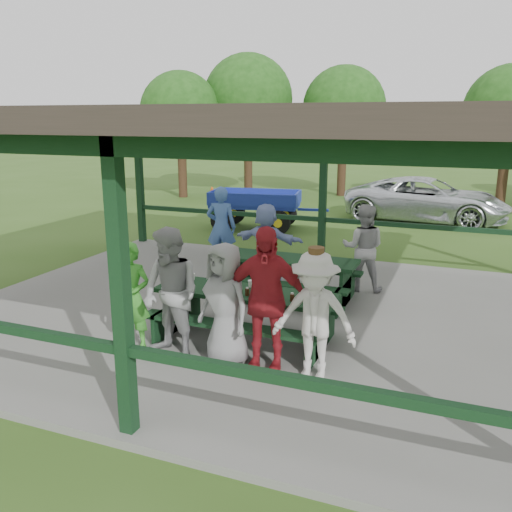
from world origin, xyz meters
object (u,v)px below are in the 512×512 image
at_px(picnic_table_near, 245,309).
at_px(spectator_blue, 221,227).
at_px(pickup_truck, 427,200).
at_px(farm_trailer, 255,209).
at_px(contestant_white_fedora, 314,316).
at_px(contestant_green, 132,297).
at_px(contestant_grey_left, 171,294).
at_px(spectator_grey, 363,248).
at_px(spectator_lblue, 266,242).
at_px(contestant_grey_mid, 225,304).
at_px(picnic_table_far, 288,273).
at_px(contestant_red, 265,300).

relative_size(picnic_table_near, spectator_blue, 1.49).
bearing_deg(pickup_truck, farm_trailer, 129.06).
height_order(contestant_white_fedora, farm_trailer, contestant_white_fedora).
xyz_separation_m(contestant_green, pickup_truck, (2.93, 11.98, -0.16)).
xyz_separation_m(contestant_white_fedora, farm_trailer, (-4.27, 8.79, -0.31)).
height_order(contestant_grey_left, pickup_truck, contestant_grey_left).
bearing_deg(spectator_blue, spectator_grey, 158.72).
bearing_deg(spectator_lblue, pickup_truck, -100.47).
height_order(spectator_blue, spectator_grey, spectator_blue).
relative_size(contestant_grey_mid, spectator_grey, 1.00).
xyz_separation_m(picnic_table_far, contestant_grey_left, (-0.67, -2.87, 0.42)).
bearing_deg(contestant_grey_left, picnic_table_far, 94.16).
xyz_separation_m(contestant_grey_left, farm_trailer, (-2.35, 8.88, -0.38)).
xyz_separation_m(contestant_green, spectator_lblue, (0.57, 3.72, 0.02)).
height_order(contestant_green, contestant_red, contestant_red).
xyz_separation_m(contestant_grey_left, pickup_truck, (2.28, 12.03, -0.29)).
bearing_deg(contestant_grey_mid, contestant_white_fedora, 20.08).
bearing_deg(pickup_truck, picnic_table_far, 174.87).
height_order(picnic_table_far, contestant_grey_mid, contestant_grey_mid).
distance_m(contestant_red, farm_trailer, 9.50).
xyz_separation_m(contestant_green, contestant_white_fedora, (2.58, 0.05, 0.06)).
relative_size(contestant_white_fedora, spectator_grey, 1.03).
height_order(contestant_grey_mid, spectator_lblue, contestant_grey_mid).
distance_m(pickup_truck, farm_trailer, 5.59).
distance_m(spectator_blue, pickup_truck, 8.47).
height_order(picnic_table_far, farm_trailer, farm_trailer).
height_order(contestant_white_fedora, spectator_grey, contestant_white_fedora).
distance_m(contestant_grey_left, farm_trailer, 9.19).
bearing_deg(picnic_table_near, picnic_table_far, 90.60).
height_order(contestant_grey_left, spectator_grey, contestant_grey_left).
relative_size(picnic_table_far, contestant_red, 1.29).
bearing_deg(picnic_table_near, contestant_grey_left, -128.31).
bearing_deg(pickup_truck, picnic_table_near, 176.74).
relative_size(contestant_green, spectator_blue, 0.87).
xyz_separation_m(contestant_grey_mid, spectator_lblue, (-0.82, 3.69, -0.04)).
relative_size(contestant_red, spectator_blue, 1.08).
xyz_separation_m(spectator_grey, pickup_truck, (0.48, 8.16, -0.21)).
bearing_deg(contestant_white_fedora, contestant_grey_mid, -179.04).
height_order(picnic_table_far, contestant_grey_left, contestant_grey_left).
distance_m(contestant_white_fedora, pickup_truck, 11.94).
bearing_deg(contestant_grey_left, contestant_white_fedora, 20.02).
relative_size(pickup_truck, farm_trailer, 1.42).
bearing_deg(picnic_table_far, contestant_grey_left, -103.10).
xyz_separation_m(picnic_table_near, spectator_lblue, (-0.77, 2.90, 0.30)).
bearing_deg(spectator_blue, contestant_red, 109.27).
height_order(contestant_grey_mid, spectator_blue, spectator_blue).
distance_m(picnic_table_near, contestant_grey_mid, 0.86).
bearing_deg(contestant_grey_left, farm_trailer, 122.07).
xyz_separation_m(picnic_table_far, spectator_grey, (1.13, 0.99, 0.34)).
distance_m(spectator_lblue, spectator_blue, 1.38).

